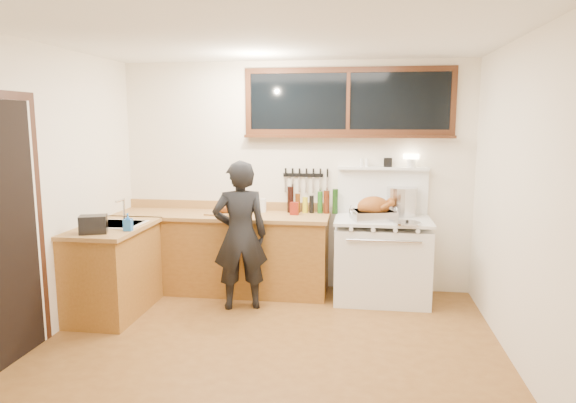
# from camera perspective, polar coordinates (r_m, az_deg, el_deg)

# --- Properties ---
(ground_plane) EXTENTS (4.00, 3.50, 0.02)m
(ground_plane) POSITION_cam_1_polar(r_m,az_deg,el_deg) (4.59, -2.19, -16.15)
(ground_plane) COLOR brown
(room_shell) EXTENTS (4.10, 3.60, 2.65)m
(room_shell) POSITION_cam_1_polar(r_m,az_deg,el_deg) (4.16, -2.33, 5.02)
(room_shell) COLOR white
(room_shell) RESTS_ON ground
(counter_back) EXTENTS (2.44, 0.64, 1.00)m
(counter_back) POSITION_cam_1_polar(r_m,az_deg,el_deg) (5.94, -7.37, -5.57)
(counter_back) COLOR brown
(counter_back) RESTS_ON ground
(counter_left) EXTENTS (0.64, 1.09, 0.90)m
(counter_left) POSITION_cam_1_polar(r_m,az_deg,el_deg) (5.51, -18.81, -7.15)
(counter_left) COLOR brown
(counter_left) RESTS_ON ground
(sink_unit) EXTENTS (0.50, 0.45, 0.37)m
(sink_unit) POSITION_cam_1_polar(r_m,az_deg,el_deg) (5.48, -18.48, -2.98)
(sink_unit) COLOR white
(sink_unit) RESTS_ON counter_left
(vintage_stove) EXTENTS (1.02, 0.74, 1.58)m
(vintage_stove) POSITION_cam_1_polar(r_m,az_deg,el_deg) (5.70, 10.37, -6.14)
(vintage_stove) COLOR white
(vintage_stove) RESTS_ON ground
(back_window) EXTENTS (2.32, 0.13, 0.77)m
(back_window) POSITION_cam_1_polar(r_m,az_deg,el_deg) (5.81, 6.69, 10.16)
(back_window) COLOR black
(back_window) RESTS_ON room_shell
(left_doorway) EXTENTS (0.02, 1.04, 2.17)m
(left_doorway) POSITION_cam_1_polar(r_m,az_deg,el_deg) (4.55, -29.18, -2.95)
(left_doorway) COLOR black
(left_doorway) RESTS_ON ground
(knife_strip) EXTENTS (0.52, 0.03, 0.28)m
(knife_strip) POSITION_cam_1_polar(r_m,az_deg,el_deg) (5.88, 1.88, 2.84)
(knife_strip) COLOR black
(knife_strip) RESTS_ON room_shell
(man) EXTENTS (0.65, 0.52, 1.54)m
(man) POSITION_cam_1_polar(r_m,az_deg,el_deg) (5.30, -5.33, -3.77)
(man) COLOR black
(man) RESTS_ON ground
(soap_bottle) EXTENTS (0.08, 0.08, 0.17)m
(soap_bottle) POSITION_cam_1_polar(r_m,az_deg,el_deg) (5.11, -17.36, -2.19)
(soap_bottle) COLOR blue
(soap_bottle) RESTS_ON counter_left
(toaster) EXTENTS (0.29, 0.25, 0.17)m
(toaster) POSITION_cam_1_polar(r_m,az_deg,el_deg) (5.10, -20.82, -2.39)
(toaster) COLOR black
(toaster) RESTS_ON counter_left
(cutting_board) EXTENTS (0.42, 0.34, 0.14)m
(cutting_board) POSITION_cam_1_polar(r_m,az_deg,el_deg) (5.78, -7.00, -0.90)
(cutting_board) COLOR #A57941
(cutting_board) RESTS_ON counter_back
(roast_turkey) EXTENTS (0.51, 0.43, 0.25)m
(roast_turkey) POSITION_cam_1_polar(r_m,az_deg,el_deg) (5.49, 9.52, -0.96)
(roast_turkey) COLOR silver
(roast_turkey) RESTS_ON vintage_stove
(stockpot) EXTENTS (0.37, 0.37, 0.31)m
(stockpot) POSITION_cam_1_polar(r_m,az_deg,el_deg) (5.79, 12.54, 0.01)
(stockpot) COLOR silver
(stockpot) RESTS_ON vintage_stove
(saucepan) EXTENTS (0.15, 0.27, 0.11)m
(saucepan) POSITION_cam_1_polar(r_m,az_deg,el_deg) (5.80, 11.87, -0.97)
(saucepan) COLOR silver
(saucepan) RESTS_ON vintage_stove
(pot_lid) EXTENTS (0.34, 0.34, 0.04)m
(pot_lid) POSITION_cam_1_polar(r_m,az_deg,el_deg) (5.34, 13.09, -2.34)
(pot_lid) COLOR silver
(pot_lid) RESTS_ON vintage_stove
(coffee_tin) EXTENTS (0.10, 0.08, 0.14)m
(coffee_tin) POSITION_cam_1_polar(r_m,az_deg,el_deg) (5.71, 0.72, -0.79)
(coffee_tin) COLOR maroon
(coffee_tin) RESTS_ON counter_back
(pitcher) EXTENTS (0.09, 0.09, 0.15)m
(pitcher) POSITION_cam_1_polar(r_m,az_deg,el_deg) (5.88, -2.83, -0.44)
(pitcher) COLOR white
(pitcher) RESTS_ON counter_back
(bottle_cluster) EXTENTS (0.58, 0.07, 0.30)m
(bottle_cluster) POSITION_cam_1_polar(r_m,az_deg,el_deg) (5.81, 2.73, -0.05)
(bottle_cluster) COLOR black
(bottle_cluster) RESTS_ON counter_back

